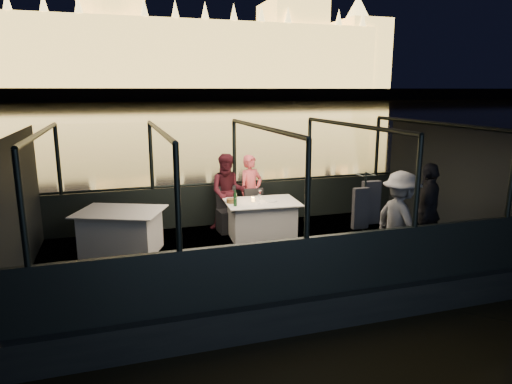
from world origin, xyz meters
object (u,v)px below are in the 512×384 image
object	(u,v)px
dining_table_aft	(121,232)
chair_port_right	(256,211)
dining_table_central	(262,220)
chair_port_left	(228,211)
passenger_dark	(427,214)
coat_stand	(364,220)
passenger_stripe	(400,220)
wine_bottle	(235,198)
person_man_maroon	(228,196)
person_woman_coral	(251,193)

from	to	relation	value
dining_table_aft	chair_port_right	world-z (taller)	chair_port_right
dining_table_central	chair_port_left	xyz separation A→B (m)	(-0.54, 0.63, 0.06)
passenger_dark	dining_table_central	bearing A→B (deg)	-89.01
coat_stand	passenger_stripe	distance (m)	0.67
dining_table_central	dining_table_aft	bearing A→B (deg)	-179.71
dining_table_aft	wine_bottle	bearing A→B (deg)	-4.54
chair_port_left	dining_table_aft	bearing A→B (deg)	-167.93
wine_bottle	passenger_stripe	bearing A→B (deg)	-42.03
person_man_maroon	dining_table_aft	bearing A→B (deg)	-148.05
passenger_dark	chair_port_right	bearing A→B (deg)	-94.93
wine_bottle	person_man_maroon	bearing A→B (deg)	84.11
passenger_stripe	wine_bottle	distance (m)	3.06
person_woman_coral	passenger_stripe	distance (m)	3.50
passenger_stripe	passenger_dark	xyz separation A→B (m)	(0.65, 0.16, 0.00)
dining_table_central	coat_stand	world-z (taller)	coat_stand
chair_port_right	passenger_dark	bearing A→B (deg)	-47.73
chair_port_left	passenger_dark	bearing A→B (deg)	-47.58
chair_port_left	coat_stand	bearing A→B (deg)	-65.69
chair_port_left	person_man_maroon	bearing A→B (deg)	71.55
coat_stand	wine_bottle	bearing A→B (deg)	128.46
dining_table_aft	chair_port_right	xyz separation A→B (m)	(2.76, 0.46, 0.06)
dining_table_central	wine_bottle	world-z (taller)	wine_bottle
dining_table_aft	chair_port_left	xyz separation A→B (m)	(2.20, 0.64, 0.06)
chair_port_right	person_man_maroon	size ratio (longest dim) A/B	0.54
person_man_maroon	passenger_stripe	bearing A→B (deg)	-41.72
dining_table_aft	wine_bottle	distance (m)	2.21
coat_stand	person_woman_coral	bearing A→B (deg)	107.72
coat_stand	person_woman_coral	size ratio (longest dim) A/B	1.06
passenger_stripe	dining_table_aft	bearing A→B (deg)	59.10
passenger_stripe	wine_bottle	xyz separation A→B (m)	(-2.27, 2.05, 0.06)
dining_table_aft	chair_port_left	world-z (taller)	chair_port_left
coat_stand	person_man_maroon	xyz separation A→B (m)	(-1.50, 2.98, -0.15)
person_woman_coral	wine_bottle	xyz separation A→B (m)	(-0.63, -1.04, 0.17)
chair_port_right	person_woman_coral	xyz separation A→B (m)	(0.00, 0.41, 0.30)
chair_port_right	dining_table_central	bearing A→B (deg)	-93.12
passenger_stripe	wine_bottle	size ratio (longest dim) A/B	5.32
dining_table_central	chair_port_right	world-z (taller)	chair_port_right
chair_port_left	person_woman_coral	world-z (taller)	person_woman_coral
dining_table_aft	passenger_stripe	distance (m)	4.95
chair_port_right	wine_bottle	distance (m)	1.00
dining_table_aft	wine_bottle	size ratio (longest dim) A/B	4.80
dining_table_central	chair_port_right	size ratio (longest dim) A/B	1.63
dining_table_central	wine_bottle	distance (m)	0.82
dining_table_central	passenger_stripe	size ratio (longest dim) A/B	0.87
person_woman_coral	passenger_dark	distance (m)	3.72
person_woman_coral	passenger_stripe	size ratio (longest dim) A/B	0.95
person_woman_coral	wine_bottle	world-z (taller)	person_woman_coral
dining_table_central	person_man_maroon	world-z (taller)	person_man_maroon
chair_port_right	passenger_stripe	size ratio (longest dim) A/B	0.53
chair_port_left	wine_bottle	distance (m)	0.94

